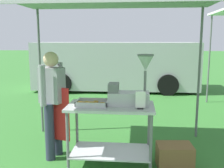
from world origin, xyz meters
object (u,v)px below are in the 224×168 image
Objects in this scene: donut_cart at (111,123)px; menu_sign at (140,102)px; donut_tray at (92,104)px; supply_crate at (174,156)px; van_silver at (116,65)px; vendor at (53,99)px; donut_fryer at (131,89)px.

menu_sign reaches higher than donut_cart.
supply_crate is (1.16, 0.09, -0.75)m from donut_tray.
menu_sign reaches higher than supply_crate.
menu_sign is 6.07m from van_silver.
donut_cart is at bearing 9.51° from donut_tray.
vendor is at bearing 164.19° from menu_sign.
vendor reaches higher than donut_fryer.
donut_fryer is 0.28m from menu_sign.
donut_tray is 0.62× the size of donut_fryer.
vendor is at bearing 167.37° from donut_cart.
vendor reaches higher than donut_cart.
donut_fryer reaches higher than donut_cart.
donut_fryer is 0.12× the size of van_silver.
van_silver is (-0.66, 5.81, -0.23)m from donut_fryer.
supply_crate is at bearing 23.59° from menu_sign.
donut_cart is 1.02m from supply_crate.
vendor is (-0.63, 0.24, -0.01)m from donut_tray.
menu_sign is (0.12, -0.21, -0.12)m from donut_fryer.
menu_sign is 0.45× the size of supply_crate.
menu_sign is 0.14× the size of vendor.
van_silver is at bearing 97.47° from menu_sign.
donut_fryer is at bearing -179.63° from supply_crate.
van_silver reaches higher than menu_sign.
van_silver reaches higher than donut_tray.
donut_cart is at bearing -86.25° from van_silver.
menu_sign is (0.66, -0.12, 0.07)m from donut_tray.
donut_tray is at bearing 169.43° from menu_sign.
vendor is 0.28× the size of van_silver.
donut_tray is at bearing -170.64° from donut_fryer.
donut_fryer is 1.19m from vendor.
donut_fryer is at bearing -83.47° from van_silver.
vendor reaches higher than supply_crate.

